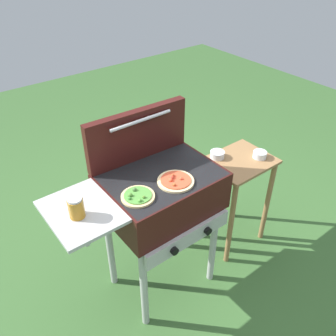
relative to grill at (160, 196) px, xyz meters
name	(u,v)px	position (x,y,z in m)	size (l,w,h in m)	color
ground_plane	(162,279)	(0.01, 0.00, -0.76)	(8.00, 8.00, 0.00)	#38602D
grill	(160,196)	(0.00, 0.00, 0.00)	(0.96, 0.53, 0.90)	#38110F
grill_lid_open	(138,135)	(0.01, 0.22, 0.30)	(0.63, 0.09, 0.30)	#38110F
pizza_pepperoni	(175,181)	(0.03, -0.10, 0.15)	(0.20, 0.20, 0.03)	beige
pizza_veggie	(138,196)	(-0.20, -0.08, 0.15)	(0.17, 0.17, 0.03)	#E0C17F
sauce_jar	(76,207)	(-0.50, -0.02, 0.20)	(0.07, 0.07, 0.11)	#B77A1E
prep_table	(237,184)	(0.67, 0.00, -0.24)	(0.44, 0.36, 0.72)	olive
topping_bowl_near	(217,155)	(0.58, 0.12, -0.01)	(0.10, 0.10, 0.04)	silver
topping_bowl_far	(260,155)	(0.80, -0.05, -0.01)	(0.09, 0.09, 0.04)	silver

